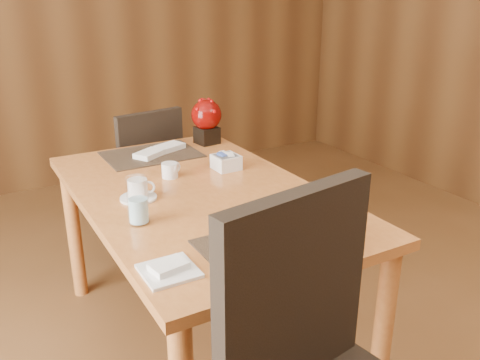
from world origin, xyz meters
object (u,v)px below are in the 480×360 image
soup_setting (292,231)px  water_glass (138,200)px  berry_decor (206,119)px  dining_table (200,212)px  far_chair (144,174)px  creamer_jug (170,170)px  sugar_caddy (226,162)px  bread_plate (169,271)px  coffee_cup (138,191)px

soup_setting → water_glass: 0.55m
berry_decor → dining_table: bearing=-118.9°
dining_table → water_glass: bearing=-151.4°
soup_setting → far_chair: far_chair is taller
dining_table → creamer_jug: 0.25m
far_chair → berry_decor: bearing=114.1°
dining_table → far_chair: bearing=84.7°
sugar_caddy → bread_plate: size_ratio=0.71×
dining_table → coffee_cup: (-0.24, 0.04, 0.13)m
sugar_caddy → creamer_jug: bearing=174.6°
far_chair → coffee_cup: bearing=60.6°
soup_setting → sugar_caddy: (0.18, 0.77, -0.02)m
creamer_jug → far_chair: size_ratio=0.10×
coffee_cup → berry_decor: (0.57, 0.56, 0.10)m
coffee_cup → bread_plate: 0.59m
coffee_cup → sugar_caddy: coffee_cup is taller
coffee_cup → berry_decor: bearing=44.1°
sugar_caddy → berry_decor: (0.11, 0.41, 0.10)m
soup_setting → coffee_cup: size_ratio=1.95×
berry_decor → far_chair: (-0.24, 0.36, -0.38)m
dining_table → sugar_caddy: size_ratio=13.68×
water_glass → soup_setting: bearing=-48.9°
coffee_cup → water_glass: bearing=-108.3°
bread_plate → far_chair: size_ratio=0.17×
sugar_caddy → coffee_cup: bearing=-163.2°
soup_setting → bread_plate: bearing=172.7°
soup_setting → coffee_cup: 0.69m
dining_table → far_chair: (0.09, 0.96, -0.15)m
water_glass → sugar_caddy: water_glass is taller
dining_table → bread_plate: size_ratio=9.65×
dining_table → soup_setting: bearing=-85.4°
creamer_jug → far_chair: bearing=58.7°
bread_plate → soup_setting: bearing=-7.2°
soup_setting → bread_plate: size_ratio=1.81×
coffee_cup → sugar_caddy: (0.47, 0.14, -0.00)m
sugar_caddy → bread_plate: 0.92m
water_glass → sugar_caddy: 0.64m
far_chair → dining_table: bearing=75.2°
sugar_caddy → berry_decor: berry_decor is taller
creamer_jug → bread_plate: (-0.31, -0.74, -0.03)m
creamer_jug → water_glass: bearing=-147.2°
soup_setting → creamer_jug: 0.80m
sugar_caddy → dining_table: bearing=-140.7°
dining_table → berry_decor: 0.72m
water_glass → dining_table: bearing=28.6°
water_glass → sugar_caddy: (0.54, 0.35, -0.05)m
coffee_cup → bread_plate: size_ratio=0.92×
coffee_cup → soup_setting: bearing=-65.1°
creamer_jug → sugar_caddy: size_ratio=0.82×
water_glass → berry_decor: 1.00m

